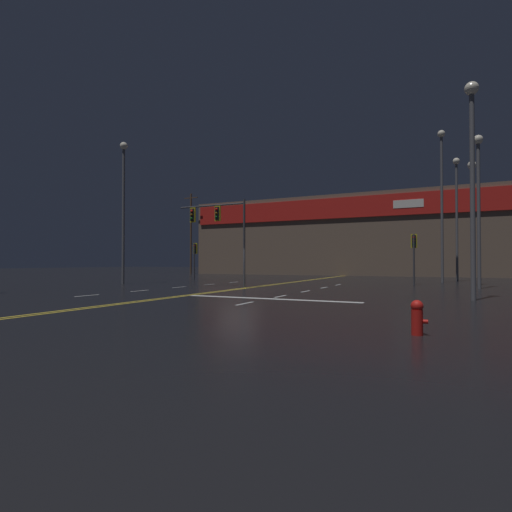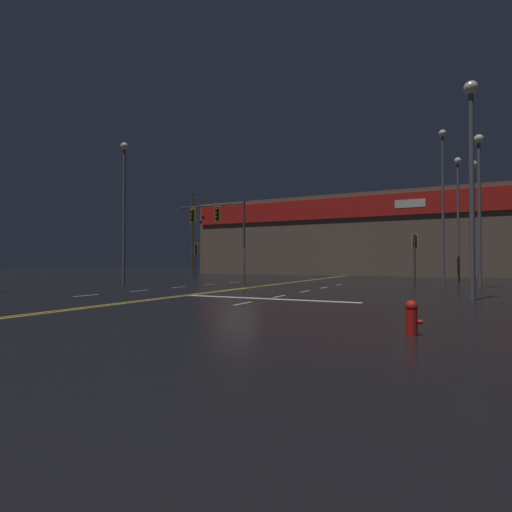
% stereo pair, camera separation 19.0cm
% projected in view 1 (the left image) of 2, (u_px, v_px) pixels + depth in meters
% --- Properties ---
extents(ground_plane, '(200.00, 200.00, 0.00)m').
position_uv_depth(ground_plane, '(237.00, 289.00, 23.57)').
color(ground_plane, black).
extents(road_markings, '(12.56, 60.00, 0.01)m').
position_uv_depth(road_markings, '(241.00, 290.00, 22.51)').
color(road_markings, gold).
rests_on(road_markings, ground).
extents(traffic_signal_median, '(4.93, 0.36, 5.56)m').
position_uv_depth(traffic_signal_median, '(217.00, 221.00, 25.91)').
color(traffic_signal_median, '#38383D').
rests_on(traffic_signal_median, ground).
extents(traffic_signal_corner_northwest, '(0.42, 0.36, 3.37)m').
position_uv_depth(traffic_signal_corner_northwest, '(195.00, 253.00, 36.45)').
color(traffic_signal_corner_northwest, '#38383D').
rests_on(traffic_signal_corner_northwest, ground).
extents(traffic_signal_corner_northeast, '(0.42, 0.36, 3.61)m').
position_uv_depth(traffic_signal_corner_northeast, '(414.00, 247.00, 28.35)').
color(traffic_signal_corner_northeast, '#38383D').
rests_on(traffic_signal_corner_northeast, ground).
extents(streetlight_near_left, '(0.56, 0.56, 9.26)m').
position_uv_depth(streetlight_near_left, '(479.00, 190.00, 23.97)').
color(streetlight_near_left, '#59595E').
rests_on(streetlight_near_left, ground).
extents(streetlight_near_right, '(0.56, 0.56, 8.57)m').
position_uv_depth(streetlight_near_right, '(472.00, 205.00, 27.36)').
color(streetlight_near_right, '#59595E').
rests_on(streetlight_near_right, ground).
extents(streetlight_median_approach, '(0.56, 0.56, 10.53)m').
position_uv_depth(streetlight_median_approach, '(123.00, 195.00, 29.55)').
color(streetlight_median_approach, '#59595E').
rests_on(streetlight_median_approach, ground).
extents(streetlight_far_left, '(0.56, 0.56, 11.98)m').
position_uv_depth(streetlight_far_left, '(442.00, 188.00, 31.24)').
color(streetlight_far_left, '#59595E').
rests_on(streetlight_far_left, ground).
extents(streetlight_far_right, '(0.56, 0.56, 9.13)m').
position_uv_depth(streetlight_far_right, '(472.00, 160.00, 16.60)').
color(streetlight_far_right, '#59595E').
rests_on(streetlight_far_right, ground).
extents(streetlight_far_median, '(0.56, 0.56, 10.51)m').
position_uv_depth(streetlight_far_median, '(457.00, 203.00, 33.91)').
color(streetlight_far_median, '#59595E').
rests_on(streetlight_far_median, ground).
extents(fire_hydrant, '(0.35, 0.26, 0.76)m').
position_uv_depth(fire_hydrant, '(417.00, 317.00, 8.58)').
color(fire_hydrant, red).
rests_on(fire_hydrant, ground).
extents(building_backdrop, '(41.60, 10.23, 9.90)m').
position_uv_depth(building_backdrop, '(353.00, 237.00, 52.27)').
color(building_backdrop, brown).
rests_on(building_backdrop, ground).
extents(utility_pole_row, '(46.61, 0.26, 11.31)m').
position_uv_depth(utility_pole_row, '(342.00, 228.00, 46.82)').
color(utility_pole_row, '#4C3828').
rests_on(utility_pole_row, ground).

